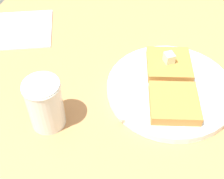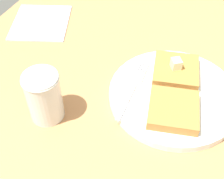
# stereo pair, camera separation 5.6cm
# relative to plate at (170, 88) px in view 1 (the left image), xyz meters

# --- Properties ---
(table_surface) EXTENTS (0.91, 0.91, 0.03)m
(table_surface) POSITION_rel_plate_xyz_m (0.03, -0.03, -0.02)
(table_surface) COLOR #BA7D4C
(table_surface) RESTS_ON ground
(plate) EXTENTS (0.25, 0.25, 0.02)m
(plate) POSITION_rel_plate_xyz_m (0.00, 0.00, 0.00)
(plate) COLOR white
(plate) RESTS_ON table_surface
(toast_slice_left) EXTENTS (0.11, 0.11, 0.02)m
(toast_slice_left) POSITION_rel_plate_xyz_m (-0.05, -0.01, 0.02)
(toast_slice_left) COLOR #B97E38
(toast_slice_left) RESTS_ON plate
(toast_slice_middle) EXTENTS (0.11, 0.11, 0.02)m
(toast_slice_middle) POSITION_rel_plate_xyz_m (0.05, 0.01, 0.02)
(toast_slice_middle) COLOR #B47A3A
(toast_slice_middle) RESTS_ON plate
(butter_pat_primary) EXTENTS (0.03, 0.03, 0.02)m
(butter_pat_primary) POSITION_rel_plate_xyz_m (-0.05, -0.01, 0.04)
(butter_pat_primary) COLOR beige
(butter_pat_primary) RESTS_ON toast_slice_left
(fork) EXTENTS (0.16, 0.02, 0.00)m
(fork) POSITION_rel_plate_xyz_m (0.02, -0.08, 0.01)
(fork) COLOR silver
(fork) RESTS_ON plate
(syrup_jar) EXTENTS (0.06, 0.06, 0.10)m
(syrup_jar) POSITION_rel_plate_xyz_m (0.13, -0.20, 0.04)
(syrup_jar) COLOR #341807
(syrup_jar) RESTS_ON table_surface
(napkin) EXTENTS (0.19, 0.18, 0.00)m
(napkin) POSITION_rel_plate_xyz_m (-0.11, -0.37, -0.01)
(napkin) COLOR silver
(napkin) RESTS_ON table_surface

